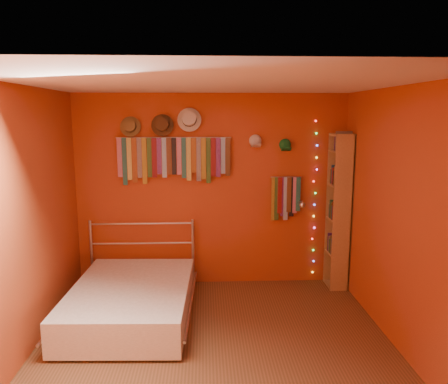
{
  "coord_description": "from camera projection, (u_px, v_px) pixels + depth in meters",
  "views": [
    {
      "loc": [
        -0.09,
        -3.85,
        2.23
      ],
      "look_at": [
        0.12,
        0.9,
        1.38
      ],
      "focal_mm": 35.0,
      "sensor_mm": 36.0,
      "label": 1
    }
  ],
  "objects": [
    {
      "name": "bed",
      "position": [
        131.0,
        300.0,
        4.81
      ],
      "size": [
        1.42,
        1.88,
        0.89
      ],
      "rotation": [
        0.0,
        0.0,
        -0.04
      ],
      "color": "#B7B7BC",
      "rests_on": "ground"
    },
    {
      "name": "fedora_olive",
      "position": [
        130.0,
        126.0,
        5.4
      ],
      "size": [
        0.26,
        0.14,
        0.25
      ],
      "rotation": [
        1.36,
        0.0,
        0.0
      ],
      "color": "brown",
      "rests_on": "back_wall"
    },
    {
      "name": "cap_green",
      "position": [
        285.0,
        145.0,
        5.57
      ],
      "size": [
        0.17,
        0.21,
        0.17
      ],
      "color": "#176828",
      "rests_on": "back_wall"
    },
    {
      "name": "fairy_lights",
      "position": [
        315.0,
        199.0,
        5.73
      ],
      "size": [
        0.06,
        0.02,
        2.05
      ],
      "color": "#FF3333",
      "rests_on": "back_wall"
    },
    {
      "name": "bookshelf",
      "position": [
        342.0,
        211.0,
        5.58
      ],
      "size": [
        0.25,
        0.34,
        2.0
      ],
      "color": "#936742",
      "rests_on": "ground"
    },
    {
      "name": "ceiling",
      "position": [
        215.0,
        83.0,
        3.75
      ],
      "size": [
        3.5,
        3.5,
        0.02
      ],
      "primitive_type": "cube",
      "color": "white",
      "rests_on": "back_wall"
    },
    {
      "name": "left_wall",
      "position": [
        19.0,
        226.0,
        3.89
      ],
      "size": [
        0.02,
        3.5,
        2.5
      ],
      "primitive_type": "cube",
      "color": "#973018",
      "rests_on": "ground"
    },
    {
      "name": "fedora_brown",
      "position": [
        162.0,
        125.0,
        5.42
      ],
      "size": [
        0.28,
        0.15,
        0.28
      ],
      "rotation": [
        1.36,
        0.0,
        0.0
      ],
      "color": "#4B311B",
      "rests_on": "back_wall"
    },
    {
      "name": "back_wall",
      "position": [
        212.0,
        191.0,
        5.69
      ],
      "size": [
        3.5,
        0.02,
        2.5
      ],
      "primitive_type": "cube",
      "color": "#973018",
      "rests_on": "ground"
    },
    {
      "name": "cap_white",
      "position": [
        255.0,
        141.0,
        5.55
      ],
      "size": [
        0.17,
        0.21,
        0.17
      ],
      "color": "silver",
      "rests_on": "back_wall"
    },
    {
      "name": "ground",
      "position": [
        216.0,
        350.0,
        4.18
      ],
      "size": [
        3.5,
        3.5,
        0.0
      ],
      "primitive_type": "plane",
      "color": "brown",
      "rests_on": "ground"
    },
    {
      "name": "right_wall",
      "position": [
        404.0,
        222.0,
        4.04
      ],
      "size": [
        0.02,
        3.5,
        2.5
      ],
      "primitive_type": "cube",
      "color": "#973018",
      "rests_on": "ground"
    },
    {
      "name": "reading_lamp",
      "position": [
        302.0,
        204.0,
        5.52
      ],
      "size": [
        0.07,
        0.32,
        0.09
      ],
      "color": "#B7B7BC",
      "rests_on": "back_wall"
    },
    {
      "name": "fedora_white",
      "position": [
        189.0,
        119.0,
        5.42
      ],
      "size": [
        0.3,
        0.16,
        0.3
      ],
      "rotation": [
        1.36,
        0.0,
        0.0
      ],
      "color": "beige",
      "rests_on": "back_wall"
    },
    {
      "name": "small_tie_rack",
      "position": [
        285.0,
        196.0,
        5.68
      ],
      "size": [
        0.4,
        0.03,
        0.58
      ],
      "color": "#B7B7BC",
      "rests_on": "back_wall"
    },
    {
      "name": "tie_rack",
      "position": [
        173.0,
        157.0,
        5.52
      ],
      "size": [
        1.45,
        0.03,
        0.61
      ],
      "color": "#B7B7BC",
      "rests_on": "back_wall"
    }
  ]
}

